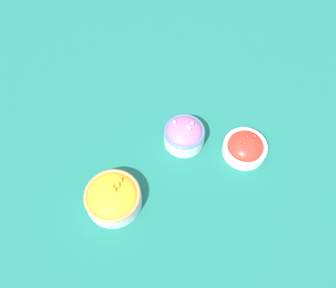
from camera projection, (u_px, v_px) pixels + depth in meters
ground_plane at (168, 149)px, 1.10m from camera, size 3.00×3.00×0.00m
bowl_cherry_tomatoes at (245, 147)px, 1.08m from camera, size 0.13×0.13×0.07m
bowl_squash at (113, 197)px, 0.99m from camera, size 0.15×0.15×0.08m
bowl_red_onion at (184, 134)px, 1.08m from camera, size 0.12×0.12×0.08m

